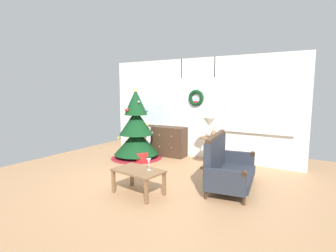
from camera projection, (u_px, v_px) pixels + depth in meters
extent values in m
plane|color=#AD7F56|center=(151.00, 179.00, 5.25)|extent=(6.76, 6.76, 0.00)
cube|color=white|center=(149.00, 107.00, 7.64)|extent=(2.15, 0.08, 2.55)
cube|color=white|center=(258.00, 111.00, 6.05)|extent=(2.15, 0.08, 2.55)
cube|color=white|center=(198.00, 68.00, 6.71)|extent=(0.94, 0.08, 0.50)
cube|color=silver|center=(197.00, 118.00, 6.84)|extent=(0.90, 0.05, 2.05)
cube|color=white|center=(196.00, 140.00, 6.90)|extent=(0.78, 0.02, 0.80)
cube|color=silver|center=(197.00, 104.00, 6.78)|extent=(0.78, 0.01, 1.10)
cube|color=silver|center=(148.00, 104.00, 7.58)|extent=(1.50, 0.01, 1.10)
cube|color=silver|center=(258.00, 108.00, 5.99)|extent=(1.50, 0.01, 1.10)
cube|color=silver|center=(148.00, 124.00, 7.64)|extent=(1.59, 0.06, 0.03)
cube|color=silver|center=(257.00, 133.00, 6.06)|extent=(1.59, 0.06, 0.03)
torus|color=black|center=(196.00, 98.00, 6.72)|extent=(0.41, 0.09, 0.41)
cube|color=red|center=(196.00, 103.00, 6.73)|extent=(0.10, 0.02, 0.10)
cylinder|color=#4C331E|center=(137.00, 154.00, 6.88)|extent=(0.10, 0.10, 0.18)
cone|color=maroon|center=(137.00, 156.00, 6.89)|extent=(1.32, 1.32, 0.10)
cone|color=#0F3819|center=(136.00, 142.00, 6.84)|extent=(1.14, 1.14, 0.64)
cone|color=#0F3819|center=(136.00, 122.00, 6.77)|extent=(0.86, 0.86, 0.64)
cone|color=#0F3819|center=(136.00, 102.00, 6.70)|extent=(0.59, 0.59, 0.64)
cone|color=#E0BC4C|center=(136.00, 89.00, 6.66)|extent=(0.12, 0.12, 0.12)
sphere|color=red|center=(126.00, 110.00, 6.75)|extent=(0.07, 0.07, 0.07)
sphere|color=gold|center=(147.00, 125.00, 6.61)|extent=(0.06, 0.06, 0.06)
sphere|color=silver|center=(139.00, 102.00, 6.51)|extent=(0.05, 0.05, 0.05)
sphere|color=#264CB2|center=(147.00, 111.00, 6.76)|extent=(0.05, 0.05, 0.05)
sphere|color=red|center=(127.00, 110.00, 6.54)|extent=(0.07, 0.07, 0.07)
sphere|color=gold|center=(119.00, 138.00, 6.82)|extent=(0.07, 0.07, 0.07)
sphere|color=silver|center=(152.00, 133.00, 6.97)|extent=(0.05, 0.05, 0.05)
cube|color=#3D281C|center=(169.00, 141.00, 7.06)|extent=(0.92, 0.47, 0.78)
sphere|color=tan|center=(159.00, 135.00, 6.93)|extent=(0.03, 0.03, 0.03)
sphere|color=tan|center=(171.00, 136.00, 6.75)|extent=(0.03, 0.03, 0.03)
sphere|color=tan|center=(159.00, 146.00, 6.97)|extent=(0.03, 0.03, 0.03)
sphere|color=tan|center=(171.00, 148.00, 6.80)|extent=(0.03, 0.03, 0.03)
cylinder|color=#3D281C|center=(244.00, 201.00, 4.06)|extent=(0.05, 0.05, 0.14)
cylinder|color=#3D281C|center=(252.00, 175.00, 5.27)|extent=(0.05, 0.05, 0.14)
cylinder|color=#3D281C|center=(206.00, 195.00, 4.29)|extent=(0.05, 0.05, 0.14)
cylinder|color=#3D281C|center=(222.00, 172.00, 5.50)|extent=(0.05, 0.05, 0.14)
cube|color=#282D38|center=(232.00, 176.00, 4.76)|extent=(0.91, 1.37, 0.14)
cube|color=#282D38|center=(216.00, 154.00, 4.82)|extent=(0.32, 1.27, 0.62)
cube|color=#3D281C|center=(216.00, 136.00, 4.78)|extent=(0.27, 1.24, 0.06)
cube|color=#282D38|center=(225.00, 182.00, 4.12)|extent=(0.67, 0.19, 0.38)
cylinder|color=#3D281C|center=(244.00, 174.00, 3.99)|extent=(0.10, 0.10, 0.09)
cube|color=#282D38|center=(237.00, 161.00, 5.37)|extent=(0.67, 0.19, 0.38)
cylinder|color=#3D281C|center=(253.00, 154.00, 5.23)|extent=(0.10, 0.10, 0.09)
cylinder|color=brown|center=(211.00, 138.00, 5.97)|extent=(0.48, 0.48, 0.02)
cylinder|color=brown|center=(210.00, 153.00, 6.02)|extent=(0.07, 0.07, 0.67)
cube|color=brown|center=(217.00, 167.00, 5.98)|extent=(0.20, 0.05, 0.04)
cube|color=brown|center=(209.00, 164.00, 6.22)|extent=(0.14, 0.20, 0.04)
cube|color=brown|center=(204.00, 167.00, 5.98)|extent=(0.14, 0.20, 0.04)
sphere|color=silver|center=(209.00, 133.00, 6.02)|extent=(0.16, 0.16, 0.16)
cylinder|color=silver|center=(209.00, 128.00, 6.01)|extent=(0.02, 0.02, 0.06)
cone|color=silver|center=(209.00, 122.00, 5.99)|extent=(0.28, 0.28, 0.20)
cylinder|color=tan|center=(214.00, 134.00, 5.86)|extent=(0.09, 0.09, 0.16)
sphere|color=tan|center=(214.00, 131.00, 5.85)|extent=(0.10, 0.10, 0.10)
cylinder|color=#4C7042|center=(213.00, 126.00, 5.84)|extent=(0.07, 0.01, 0.17)
cylinder|color=#4C7042|center=(214.00, 126.00, 5.83)|extent=(0.01, 0.01, 0.18)
cylinder|color=#4C7042|center=(215.00, 126.00, 5.82)|extent=(0.07, 0.01, 0.17)
cube|color=brown|center=(138.00, 171.00, 4.45)|extent=(0.89, 0.61, 0.03)
cube|color=brown|center=(114.00, 181.00, 4.54)|extent=(0.05, 0.05, 0.39)
cube|color=brown|center=(146.00, 192.00, 4.08)|extent=(0.05, 0.05, 0.39)
cube|color=brown|center=(132.00, 175.00, 4.88)|extent=(0.05, 0.05, 0.39)
cube|color=brown|center=(164.00, 184.00, 4.42)|extent=(0.05, 0.05, 0.39)
cylinder|color=silver|center=(149.00, 170.00, 4.43)|extent=(0.06, 0.06, 0.01)
cylinder|color=silver|center=(149.00, 167.00, 4.43)|extent=(0.01, 0.01, 0.10)
cone|color=silver|center=(149.00, 161.00, 4.41)|extent=(0.08, 0.08, 0.09)
cube|color=red|center=(142.00, 158.00, 6.46)|extent=(0.23, 0.21, 0.23)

